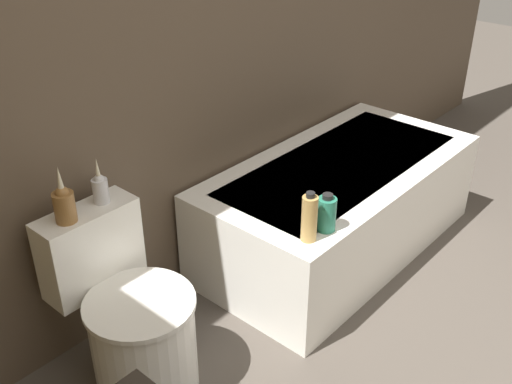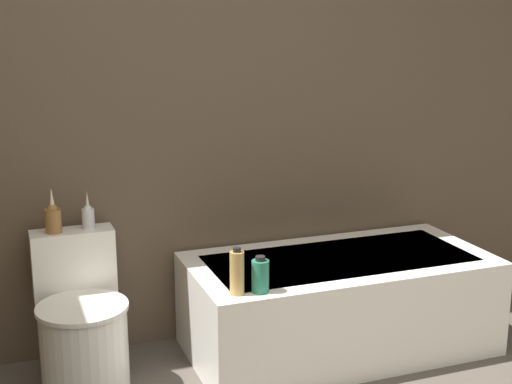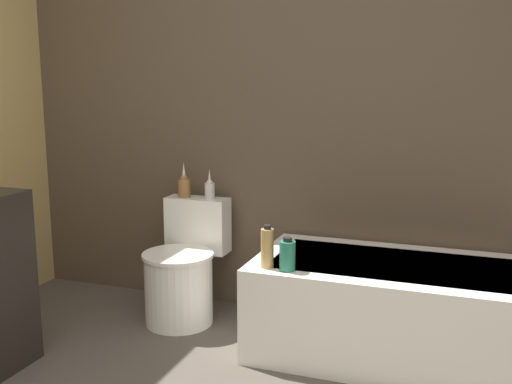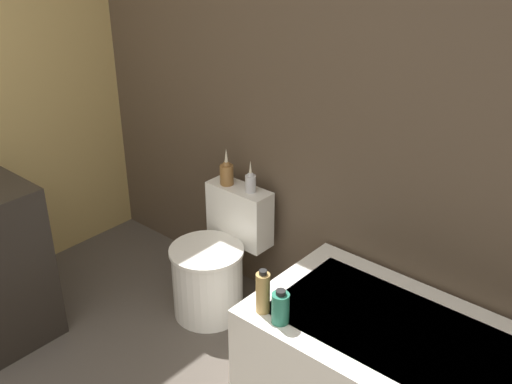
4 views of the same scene
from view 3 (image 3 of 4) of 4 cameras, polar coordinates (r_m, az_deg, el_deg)
wall_back_tiled at (r=3.53m, az=2.52°, el=9.13°), size 6.40×0.06×2.60m
bathtub at (r=3.17m, az=14.00°, el=-10.89°), size 1.52×0.76×0.49m
toilet at (r=3.55m, az=-6.94°, el=-7.64°), size 0.41×0.55×0.69m
vase_gold at (r=3.64m, az=-6.87°, el=0.63°), size 0.08×0.08×0.21m
vase_silver at (r=3.59m, az=-4.44°, el=0.34°), size 0.06×0.06×0.18m
shampoo_bottle_tall at (r=2.93m, az=1.08°, el=-5.33°), size 0.06×0.06×0.21m
shampoo_bottle_short at (r=2.90m, az=3.00°, el=-6.04°), size 0.08×0.08×0.16m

